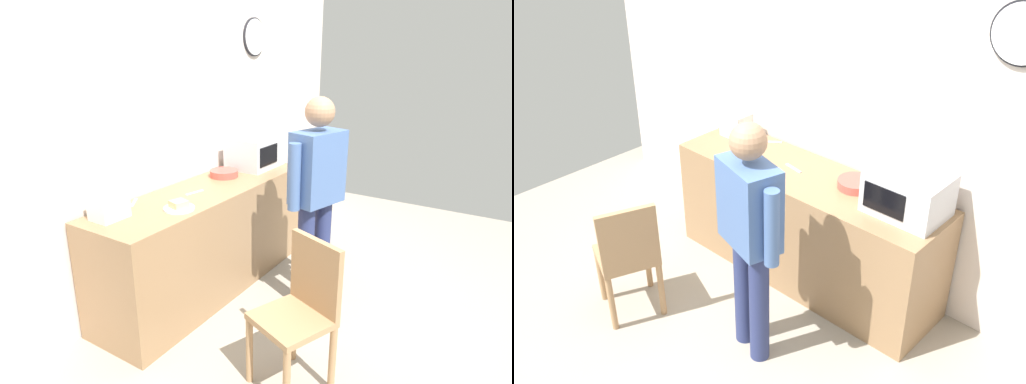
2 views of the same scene
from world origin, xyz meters
TOP-DOWN VIEW (x-y plane):
  - ground_plane at (0.00, 0.00)m, footprint 6.00×6.00m
  - back_wall at (0.00, 1.60)m, footprint 5.40×0.13m
  - kitchen_counter at (-0.13, 1.22)m, footprint 2.18×0.62m
  - microwave at (0.67, 1.26)m, footprint 0.50×0.39m
  - sandwich_plate at (-0.61, 1.08)m, footprint 0.22×0.22m
  - salad_bowl at (0.23, 1.31)m, footprint 0.25×0.25m
  - toaster at (-1.00, 1.35)m, footprint 0.22×0.18m
  - fork_utensil at (-0.27, 1.23)m, footprint 0.17×0.05m
  - spoon_utensil at (-0.70, 1.45)m, footprint 0.15×0.12m
  - person_standing at (0.13, 0.36)m, footprint 0.57×0.34m
  - wooden_chair at (-0.74, 0.02)m, footprint 0.52×0.52m

SIDE VIEW (x-z plane):
  - ground_plane at x=0.00m, z-range 0.00..0.00m
  - kitchen_counter at x=-0.13m, z-range 0.00..0.90m
  - wooden_chair at x=-0.74m, z-range 0.05..0.99m
  - fork_utensil at x=-0.27m, z-range 0.90..0.91m
  - spoon_utensil at x=-0.70m, z-range 0.90..0.91m
  - sandwich_plate at x=-0.61m, z-range 0.89..0.95m
  - salad_bowl at x=0.23m, z-range 0.90..0.96m
  - person_standing at x=0.13m, z-range 0.14..1.81m
  - toaster at x=-1.00m, z-range 0.90..1.10m
  - microwave at x=0.67m, z-range 0.90..1.20m
  - back_wall at x=0.00m, z-range 0.00..2.60m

